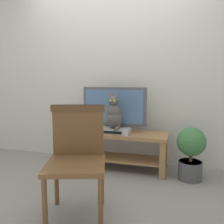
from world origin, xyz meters
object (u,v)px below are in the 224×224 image
Objects in this scene: wooden_chair at (77,152)px; potted_plant at (191,151)px; cat at (114,114)px; tv at (114,108)px; media_box at (115,130)px; book_stack at (74,128)px; tv_stand at (113,143)px.

potted_plant is at bearing 44.97° from wooden_chair.
wooden_chair is 1.40m from potted_plant.
cat is at bearing 87.02° from wooden_chair.
tv is 0.29m from media_box.
wooden_chair is at bearing -63.87° from book_stack.
media_box is at bearing -0.99° from book_stack.
media_box is at bearing -55.94° from tv_stand.
wooden_chair is at bearing -92.88° from media_box.
wooden_chair is at bearing -90.91° from tv.
tv is 0.60m from book_stack.
tv is at bearing 105.51° from cat.
wooden_chair is (-0.05, -1.03, 0.03)m from media_box.
media_box is 1.82× the size of book_stack.
tv reaches higher than book_stack.
potted_plant reaches higher than tv_stand.
media_box is at bearing -73.01° from tv.
cat is 2.06× the size of book_stack.
tv_stand is at bearing -90.03° from tv.
cat is 0.75× the size of potted_plant.
media_box is (0.03, -0.11, -0.27)m from tv.
tv_stand is at bearing 173.78° from potted_plant.
tv_stand is 3.41× the size of media_box.
book_stack reaches higher than media_box.
tv is at bearing 89.97° from tv_stand.
cat is at bearing -85.92° from media_box.
tv_stand is 0.39m from cat.
media_box is at bearing 94.08° from cat.
book_stack is (-0.53, -0.04, 0.17)m from tv_stand.
wooden_chair is 4.16× the size of book_stack.
media_box reaches higher than tv_stand.
potted_plant reaches higher than book_stack.
tv is at bearing 89.09° from wooden_chair.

